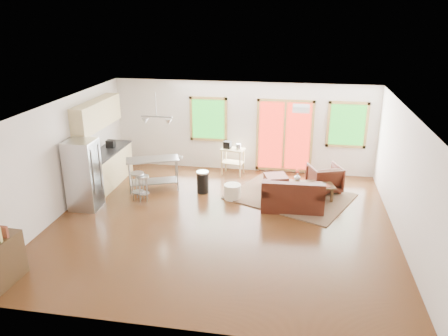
% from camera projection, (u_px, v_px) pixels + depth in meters
% --- Properties ---
extents(floor, '(7.50, 7.00, 0.02)m').
position_uv_depth(floor, '(222.00, 223.00, 9.77)').
color(floor, '#391F0E').
rests_on(floor, ground).
extents(ceiling, '(7.50, 7.00, 0.02)m').
position_uv_depth(ceiling, '(222.00, 108.00, 8.87)').
color(ceiling, white).
rests_on(ceiling, ground).
extents(back_wall, '(7.50, 0.02, 2.60)m').
position_uv_depth(back_wall, '(243.00, 127.00, 12.57)').
color(back_wall, silver).
rests_on(back_wall, ground).
extents(left_wall, '(0.02, 7.00, 2.60)m').
position_uv_depth(left_wall, '(59.00, 159.00, 9.92)').
color(left_wall, silver).
rests_on(left_wall, ground).
extents(right_wall, '(0.02, 7.00, 2.60)m').
position_uv_depth(right_wall, '(407.00, 179.00, 8.72)').
color(right_wall, silver).
rests_on(right_wall, ground).
extents(front_wall, '(7.50, 0.02, 2.60)m').
position_uv_depth(front_wall, '(178.00, 254.00, 6.07)').
color(front_wall, silver).
rests_on(front_wall, ground).
extents(window_left, '(1.10, 0.05, 1.30)m').
position_uv_depth(window_left, '(208.00, 119.00, 12.61)').
color(window_left, '#165A16').
rests_on(window_left, back_wall).
extents(french_doors, '(1.60, 0.05, 2.10)m').
position_uv_depth(french_doors, '(284.00, 136.00, 12.40)').
color(french_doors, red).
rests_on(french_doors, back_wall).
extents(window_right, '(1.10, 0.05, 1.30)m').
position_uv_depth(window_right, '(347.00, 125.00, 11.99)').
color(window_right, '#165A16').
rests_on(window_right, back_wall).
extents(rug, '(3.44, 3.12, 0.03)m').
position_uv_depth(rug, '(290.00, 196.00, 11.10)').
color(rug, '#455638').
rests_on(rug, floor).
extents(loveseat, '(1.48, 0.88, 0.77)m').
position_uv_depth(loveseat, '(292.00, 197.00, 10.34)').
color(loveseat, black).
rests_on(loveseat, floor).
extents(coffee_table, '(1.15, 0.85, 0.41)m').
position_uv_depth(coffee_table, '(312.00, 186.00, 10.83)').
color(coffee_table, '#392715').
rests_on(coffee_table, floor).
extents(armchair, '(0.97, 0.94, 0.79)m').
position_uv_depth(armchair, '(324.00, 177.00, 11.34)').
color(armchair, black).
rests_on(armchair, floor).
extents(ottoman, '(0.70, 0.70, 0.37)m').
position_uv_depth(ottoman, '(276.00, 182.00, 11.57)').
color(ottoman, black).
rests_on(ottoman, floor).
extents(pouf, '(0.56, 0.56, 0.37)m').
position_uv_depth(pouf, '(232.00, 192.00, 10.95)').
color(pouf, silver).
rests_on(pouf, floor).
extents(vase, '(0.21, 0.22, 0.28)m').
position_uv_depth(vase, '(297.00, 176.00, 11.09)').
color(vase, silver).
rests_on(vase, coffee_table).
extents(book, '(0.19, 0.09, 0.26)m').
position_uv_depth(book, '(322.00, 182.00, 10.67)').
color(book, brown).
rests_on(book, coffee_table).
extents(cabinets, '(0.64, 2.24, 2.30)m').
position_uv_depth(cabinets, '(104.00, 152.00, 11.58)').
color(cabinets, tan).
rests_on(cabinets, floor).
extents(refrigerator, '(0.71, 0.67, 1.67)m').
position_uv_depth(refrigerator, '(84.00, 175.00, 10.25)').
color(refrigerator, '#B7BABC').
rests_on(refrigerator, floor).
extents(island, '(1.45, 1.00, 0.85)m').
position_uv_depth(island, '(153.00, 168.00, 11.38)').
color(island, '#B7BABC').
rests_on(island, floor).
extents(cup, '(0.14, 0.13, 0.12)m').
position_uv_depth(cup, '(181.00, 157.00, 10.93)').
color(cup, white).
rests_on(cup, island).
extents(bar_stool_a, '(0.39, 0.39, 0.72)m').
position_uv_depth(bar_stool_a, '(137.00, 180.00, 10.76)').
color(bar_stool_a, '#B7BABC').
rests_on(bar_stool_a, floor).
extents(bar_stool_b, '(0.38, 0.38, 0.66)m').
position_uv_depth(bar_stool_b, '(143.00, 182.00, 10.71)').
color(bar_stool_b, '#B7BABC').
rests_on(bar_stool_b, floor).
extents(trash_can, '(0.32, 0.32, 0.58)m').
position_uv_depth(trash_can, '(203.00, 182.00, 11.28)').
color(trash_can, black).
rests_on(trash_can, floor).
extents(kitchen_cart, '(0.70, 0.52, 0.97)m').
position_uv_depth(kitchen_cart, '(232.00, 152.00, 12.40)').
color(kitchen_cart, tan).
rests_on(kitchen_cart, floor).
extents(ceiling_flush, '(0.35, 0.35, 0.12)m').
position_uv_depth(ceiling_flush, '(301.00, 108.00, 9.20)').
color(ceiling_flush, white).
rests_on(ceiling_flush, ceiling).
extents(pendant_light, '(0.80, 0.18, 0.79)m').
position_uv_depth(pendant_light, '(157.00, 121.00, 10.80)').
color(pendant_light, gray).
rests_on(pendant_light, ceiling).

